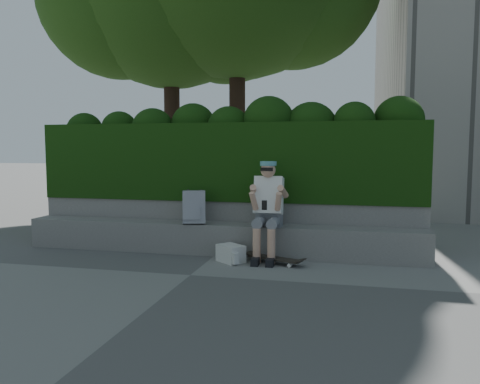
% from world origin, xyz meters
% --- Properties ---
extents(ground, '(80.00, 80.00, 0.00)m').
position_xyz_m(ground, '(0.00, 0.00, 0.00)').
color(ground, slate).
rests_on(ground, ground).
extents(bench_ledge, '(6.00, 0.45, 0.45)m').
position_xyz_m(bench_ledge, '(0.00, 1.25, 0.23)').
color(bench_ledge, gray).
rests_on(bench_ledge, ground).
extents(planter_wall, '(6.00, 0.50, 0.75)m').
position_xyz_m(planter_wall, '(0.00, 1.73, 0.38)').
color(planter_wall, gray).
rests_on(planter_wall, ground).
extents(hedge, '(6.00, 1.00, 1.20)m').
position_xyz_m(hedge, '(0.00, 1.95, 1.35)').
color(hedge, black).
rests_on(hedge, planter_wall).
extents(person, '(0.40, 0.76, 1.38)m').
position_xyz_m(person, '(0.79, 1.07, 0.75)').
color(person, slate).
rests_on(person, ground).
extents(skateboard, '(0.78, 0.46, 0.08)m').
position_xyz_m(skateboard, '(0.93, 0.82, 0.07)').
color(skateboard, black).
rests_on(skateboard, ground).
extents(backpack_plaid, '(0.37, 0.27, 0.48)m').
position_xyz_m(backpack_plaid, '(-0.33, 1.15, 0.69)').
color(backpack_plaid, '#B6B7BC').
rests_on(backpack_plaid, bench_ledge).
extents(backpack_ground, '(0.44, 0.43, 0.24)m').
position_xyz_m(backpack_ground, '(0.32, 0.77, 0.12)').
color(backpack_ground, beige).
rests_on(backpack_ground, ground).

